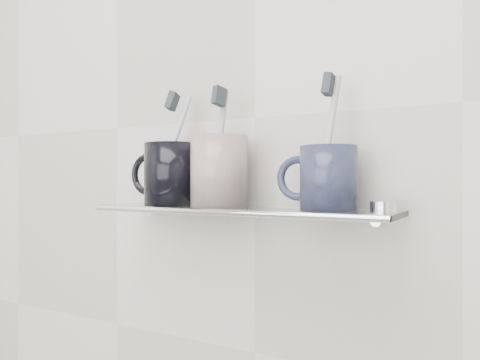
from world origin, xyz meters
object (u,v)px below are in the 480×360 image
Objects in this scene: mug_right at (328,178)px; shelf_glass at (237,210)px; mug_left at (172,174)px; mug_center at (219,171)px.

shelf_glass is at bearing 164.51° from mug_right.
mug_center reaches higher than mug_left.
mug_center is (0.10, 0.00, 0.00)m from mug_left.
mug_center is at bearing 172.13° from shelf_glass.
shelf_glass is 4.31× the size of mug_center.
mug_right is at bearing 19.27° from mug_center.
mug_center is at bearing 162.60° from mug_right.
mug_left is 0.93× the size of mug_center.
mug_right is at bearing 1.91° from shelf_glass.
mug_center is 0.19m from mug_right.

